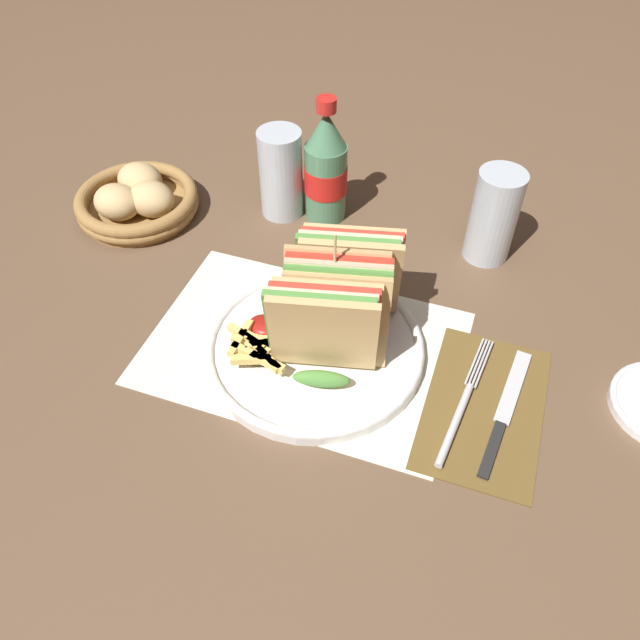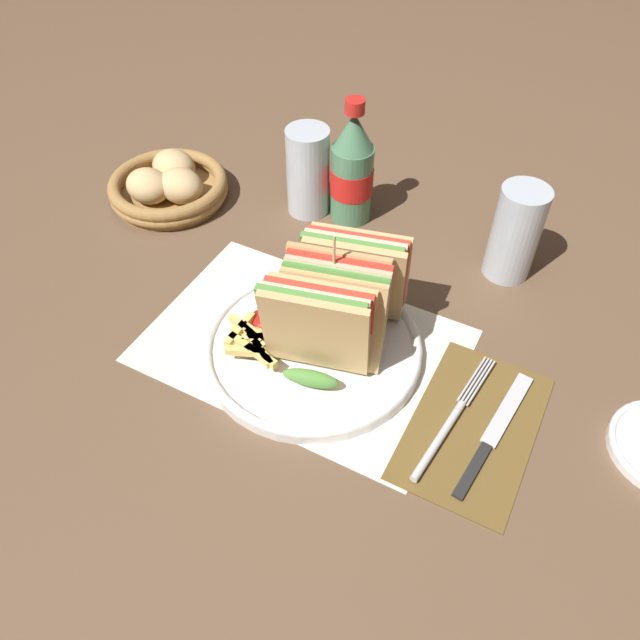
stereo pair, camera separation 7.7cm
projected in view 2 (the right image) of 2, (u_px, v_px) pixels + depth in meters
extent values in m
plane|color=brown|center=(316.00, 370.00, 0.76)|extent=(4.00, 4.00, 0.00)
cube|color=silver|center=(303.00, 345.00, 0.79)|extent=(0.39, 0.26, 0.00)
cylinder|color=white|center=(313.00, 348.00, 0.78)|extent=(0.27, 0.27, 0.01)
torus|color=white|center=(313.00, 345.00, 0.77)|extent=(0.27, 0.27, 0.01)
cube|color=tan|center=(315.00, 334.00, 0.69)|extent=(0.13, 0.06, 0.12)
cube|color=#518E3D|center=(317.00, 330.00, 0.70)|extent=(0.13, 0.06, 0.12)
cube|color=beige|center=(319.00, 325.00, 0.71)|extent=(0.13, 0.06, 0.12)
cube|color=red|center=(321.00, 320.00, 0.71)|extent=(0.13, 0.06, 0.12)
cube|color=tan|center=(323.00, 315.00, 0.72)|extent=(0.13, 0.06, 0.12)
ellipsoid|color=#518E3D|center=(311.00, 378.00, 0.72)|extent=(0.07, 0.04, 0.02)
cube|color=tan|center=(331.00, 322.00, 0.71)|extent=(0.13, 0.06, 0.12)
cube|color=#518E3D|center=(333.00, 315.00, 0.72)|extent=(0.13, 0.06, 0.12)
cube|color=beige|center=(335.00, 309.00, 0.72)|extent=(0.13, 0.06, 0.12)
cube|color=red|center=(337.00, 303.00, 0.73)|extent=(0.13, 0.06, 0.12)
cube|color=tan|center=(338.00, 297.00, 0.73)|extent=(0.13, 0.06, 0.12)
ellipsoid|color=#518E3D|center=(330.00, 349.00, 0.75)|extent=(0.07, 0.04, 0.02)
cube|color=tan|center=(354.00, 280.00, 0.75)|extent=(0.13, 0.06, 0.12)
cube|color=#518E3D|center=(355.00, 276.00, 0.76)|extent=(0.13, 0.06, 0.12)
cube|color=beige|center=(357.00, 272.00, 0.77)|extent=(0.13, 0.06, 0.12)
cube|color=red|center=(358.00, 268.00, 0.77)|extent=(0.13, 0.06, 0.12)
cube|color=tan|center=(360.00, 265.00, 0.78)|extent=(0.13, 0.06, 0.12)
ellipsoid|color=#518E3D|center=(349.00, 322.00, 0.78)|extent=(0.07, 0.04, 0.02)
cylinder|color=tan|center=(337.00, 292.00, 0.72)|extent=(0.00, 0.00, 0.16)
cube|color=#E5C166|center=(255.00, 330.00, 0.78)|extent=(0.06, 0.03, 0.01)
cube|color=#E5C166|center=(258.00, 343.00, 0.76)|extent=(0.05, 0.03, 0.01)
cube|color=#E5C166|center=(281.00, 341.00, 0.76)|extent=(0.04, 0.04, 0.01)
cube|color=#E5C166|center=(283.00, 335.00, 0.77)|extent=(0.01, 0.07, 0.01)
cube|color=#E5C166|center=(252.00, 350.00, 0.74)|extent=(0.07, 0.02, 0.01)
cube|color=#E5C166|center=(263.00, 339.00, 0.75)|extent=(0.02, 0.05, 0.01)
cube|color=#E5C166|center=(261.00, 337.00, 0.76)|extent=(0.06, 0.02, 0.01)
cube|color=#E5C166|center=(277.00, 336.00, 0.76)|extent=(0.03, 0.06, 0.01)
cube|color=#E5C166|center=(240.00, 330.00, 0.77)|extent=(0.01, 0.06, 0.01)
cube|color=#E5C166|center=(246.00, 351.00, 0.74)|extent=(0.05, 0.03, 0.01)
cube|color=#E5C166|center=(262.00, 338.00, 0.76)|extent=(0.05, 0.03, 0.01)
cube|color=#E5C166|center=(245.00, 329.00, 0.77)|extent=(0.05, 0.03, 0.01)
cube|color=#E5C166|center=(258.00, 348.00, 0.74)|extent=(0.06, 0.04, 0.01)
cube|color=#E5C166|center=(276.00, 335.00, 0.76)|extent=(0.02, 0.05, 0.01)
ellipsoid|color=maroon|center=(266.00, 320.00, 0.78)|extent=(0.04, 0.04, 0.01)
cube|color=brown|center=(473.00, 426.00, 0.71)|extent=(0.13, 0.22, 0.00)
cylinder|color=silver|center=(439.00, 440.00, 0.69)|extent=(0.02, 0.12, 0.01)
cylinder|color=silver|center=(472.00, 378.00, 0.74)|extent=(0.01, 0.08, 0.00)
cylinder|color=silver|center=(475.00, 380.00, 0.74)|extent=(0.01, 0.08, 0.00)
cylinder|color=silver|center=(478.00, 381.00, 0.74)|extent=(0.01, 0.08, 0.00)
cylinder|color=silver|center=(481.00, 383.00, 0.74)|extent=(0.01, 0.08, 0.00)
cube|color=black|center=(472.00, 470.00, 0.66)|extent=(0.02, 0.08, 0.00)
cube|color=silver|center=(508.00, 409.00, 0.72)|extent=(0.03, 0.12, 0.00)
cylinder|color=#4C7F5B|center=(352.00, 184.00, 0.93)|extent=(0.06, 0.06, 0.12)
cylinder|color=red|center=(352.00, 180.00, 0.93)|extent=(0.06, 0.06, 0.04)
cone|color=#4C7F5B|center=(354.00, 131.00, 0.87)|extent=(0.06, 0.06, 0.05)
cylinder|color=red|center=(355.00, 106.00, 0.84)|extent=(0.03, 0.03, 0.02)
cylinder|color=silver|center=(515.00, 233.00, 0.84)|extent=(0.07, 0.07, 0.14)
cylinder|color=black|center=(508.00, 258.00, 0.87)|extent=(0.06, 0.06, 0.05)
cylinder|color=silver|center=(308.00, 172.00, 0.94)|extent=(0.07, 0.07, 0.14)
cylinder|color=black|center=(308.00, 196.00, 0.97)|extent=(0.06, 0.06, 0.05)
cylinder|color=olive|center=(170.00, 195.00, 1.00)|extent=(0.17, 0.17, 0.01)
torus|color=olive|center=(169.00, 190.00, 1.00)|extent=(0.19, 0.19, 0.02)
torus|color=olive|center=(168.00, 183.00, 0.99)|extent=(0.19, 0.19, 0.02)
ellipsoid|color=tan|center=(181.00, 186.00, 0.96)|extent=(0.07, 0.06, 0.05)
ellipsoid|color=tan|center=(174.00, 167.00, 1.00)|extent=(0.07, 0.06, 0.05)
ellipsoid|color=tan|center=(148.00, 186.00, 0.96)|extent=(0.07, 0.06, 0.05)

